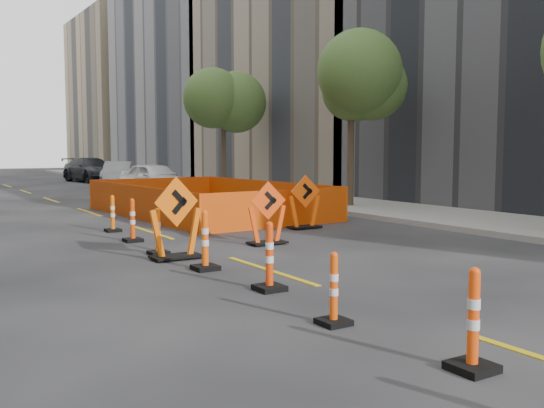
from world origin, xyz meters
TOP-DOWN VIEW (x-y plane):
  - ground_plane at (0.00, 0.00)m, footprint 140.00×140.00m
  - sidewalk_right at (9.00, 12.00)m, footprint 4.00×90.00m
  - bld_right_c at (17.00, 23.80)m, footprint 12.00×16.00m
  - bld_right_d at (17.00, 40.20)m, footprint 12.00×18.00m
  - bld_right_e at (17.00, 58.60)m, footprint 12.00×14.00m
  - tree_r_b at (8.40, 12.00)m, footprint 2.80×2.80m
  - tree_r_c at (8.40, 22.00)m, footprint 2.80×2.80m
  - channelizer_2 at (-0.92, -1.30)m, footprint 0.41×0.41m
  - channelizer_3 at (-1.10, 0.69)m, footprint 0.36×0.36m
  - channelizer_4 at (-0.82, 2.67)m, footprint 0.43×0.43m
  - channelizer_5 at (-0.96, 4.66)m, footprint 0.43×0.43m
  - channelizer_6 at (-1.09, 6.64)m, footprint 0.38×0.38m
  - channelizer_7 at (-0.95, 8.63)m, footprint 0.41×0.41m
  - channelizer_8 at (-0.81, 10.61)m, footprint 0.38×0.38m
  - chevron_sign_left at (-0.97, 5.96)m, footprint 1.18×0.82m
  - chevron_sign_center at (1.53, 6.58)m, footprint 1.03×0.69m
  - chevron_sign_right at (3.87, 8.44)m, footprint 1.04×0.69m
  - safety_fence at (3.15, 13.18)m, footprint 5.43×8.75m
  - parked_car_near at (5.02, 22.75)m, footprint 2.55×4.79m
  - parked_car_mid at (5.62, 30.28)m, footprint 3.25×4.69m
  - parked_car_far at (5.55, 35.91)m, footprint 3.03×5.87m

SIDE VIEW (x-z plane):
  - ground_plane at x=0.00m, z-range 0.00..0.00m
  - sidewalk_right at x=9.00m, z-range 0.00..0.15m
  - channelizer_3 at x=-1.10m, z-range 0.00..0.92m
  - channelizer_6 at x=-1.09m, z-range 0.00..0.98m
  - channelizer_8 at x=-0.81m, z-range 0.00..0.98m
  - channelizer_7 at x=-0.95m, z-range 0.00..1.03m
  - channelizer_2 at x=-0.92m, z-range 0.00..1.04m
  - safety_fence at x=3.15m, z-range 0.00..1.06m
  - channelizer_4 at x=-0.82m, z-range 0.00..1.08m
  - channelizer_5 at x=-0.96m, z-range 0.00..1.09m
  - chevron_sign_center at x=1.53m, z-range 0.00..1.46m
  - parked_car_mid at x=5.62m, z-range 0.00..1.46m
  - chevron_sign_right at x=3.87m, z-range 0.00..1.48m
  - parked_car_near at x=5.02m, z-range 0.00..1.55m
  - parked_car_far at x=5.55m, z-range 0.00..1.63m
  - chevron_sign_left at x=-0.97m, z-range 0.00..1.64m
  - tree_r_b at x=8.40m, z-range 1.55..7.50m
  - tree_r_c at x=8.40m, z-range 1.55..7.50m
  - bld_right_c at x=17.00m, z-range 0.00..14.00m
  - bld_right_e at x=17.00m, z-range 0.00..16.00m
  - bld_right_d at x=17.00m, z-range 0.00..20.00m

